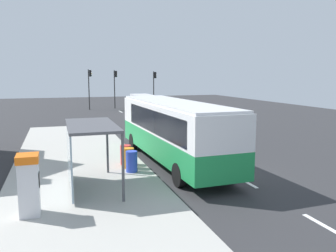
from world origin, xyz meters
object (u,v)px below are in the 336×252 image
object	(u,v)px
sedan_near	(136,105)
traffic_light_near_side	(154,84)
bus	(173,128)
traffic_light_far_side	(89,83)
recycling_bin_red	(126,155)
recycling_bin_orange	(129,158)
ticket_machine	(29,184)
white_van	(143,103)
recycling_bin_blue	(132,161)
bus_shelter	(83,140)
traffic_light_median	(115,83)

from	to	relation	value
sedan_near	traffic_light_near_side	world-z (taller)	traffic_light_near_side
bus	traffic_light_far_side	bearing A→B (deg)	92.65
recycling_bin_red	traffic_light_far_side	distance (m)	30.39
recycling_bin_orange	sedan_near	bearing A→B (deg)	76.68
sedan_near	recycling_bin_red	distance (m)	27.54
ticket_machine	recycling_bin_red	bearing A→B (deg)	52.45
white_van	traffic_light_far_side	distance (m)	9.70
ticket_machine	recycling_bin_blue	bearing A→B (deg)	43.71
ticket_machine	traffic_light_far_side	size ratio (longest dim) A/B	0.37
traffic_light_near_side	recycling_bin_orange	bearing A→B (deg)	-107.84
recycling_bin_blue	traffic_light_near_side	bearing A→B (deg)	72.54
white_van	recycling_bin_blue	size ratio (longest dim) A/B	5.48
recycling_bin_red	bus_shelter	distance (m)	4.07
ticket_machine	traffic_light_median	xyz separation A→B (m)	(8.65, 36.32, 2.27)
sedan_near	bus_shelter	size ratio (longest dim) A/B	1.10
recycling_bin_red	recycling_bin_orange	bearing A→B (deg)	-90.00
traffic_light_near_side	bus_shelter	distance (m)	34.67
recycling_bin_orange	traffic_light_far_side	world-z (taller)	traffic_light_far_side
recycling_bin_blue	sedan_near	bearing A→B (deg)	77.00
traffic_light_far_side	traffic_light_median	world-z (taller)	traffic_light_far_side
traffic_light_far_side	ticket_machine	bearing A→B (deg)	-98.26
recycling_bin_blue	recycling_bin_red	xyz separation A→B (m)	(0.00, 1.40, 0.00)
traffic_light_near_side	traffic_light_median	world-z (taller)	traffic_light_median
recycling_bin_orange	traffic_light_median	distance (m)	32.19
sedan_near	ticket_machine	size ratio (longest dim) A/B	2.28
white_van	traffic_light_median	distance (m)	9.06
recycling_bin_orange	recycling_bin_red	xyz separation A→B (m)	(0.00, 0.70, 0.00)
recycling_bin_orange	traffic_light_median	bearing A→B (deg)	81.76
bus	traffic_light_far_side	distance (m)	30.14
ticket_machine	traffic_light_near_side	xyz separation A→B (m)	(13.76, 34.72, 2.17)
sedan_near	traffic_light_median	distance (m)	5.37
sedan_near	traffic_light_median	size ratio (longest dim) A/B	0.85
recycling_bin_red	traffic_light_near_side	xyz separation A→B (m)	(9.70, 29.44, 2.69)
traffic_light_far_side	traffic_light_near_side	bearing A→B (deg)	-5.31
recycling_bin_orange	bus_shelter	bearing A→B (deg)	-132.64
traffic_light_median	bus_shelter	bearing A→B (deg)	-101.28
bus	ticket_machine	bearing A→B (deg)	-140.18
sedan_near	bus_shelter	world-z (taller)	bus_shelter
traffic_light_near_side	bus_shelter	bearing A→B (deg)	-110.11
traffic_light_near_side	sedan_near	bearing A→B (deg)	-140.11
white_van	recycling_bin_red	xyz separation A→B (m)	(-6.40, -22.40, -0.69)
recycling_bin_orange	recycling_bin_blue	bearing A→B (deg)	-90.00
white_van	recycling_bin_orange	distance (m)	23.98
recycling_bin_red	traffic_light_far_side	xyz separation A→B (m)	(1.10, 30.24, 2.83)
traffic_light_median	bus	bearing A→B (deg)	-93.91
recycling_bin_blue	traffic_light_far_side	world-z (taller)	traffic_light_far_side
recycling_bin_red	traffic_light_median	distance (m)	31.50
ticket_machine	bus_shelter	xyz separation A→B (m)	(1.84, 2.18, 0.93)
white_van	recycling_bin_blue	distance (m)	24.66
bus	white_van	distance (m)	22.57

